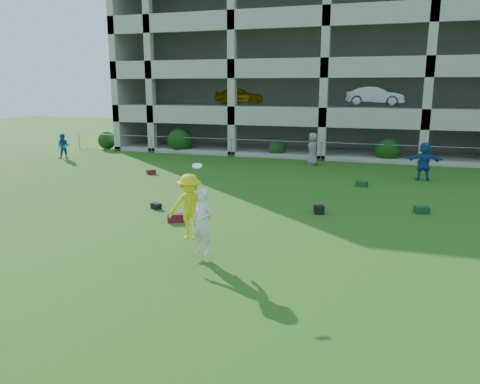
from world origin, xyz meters
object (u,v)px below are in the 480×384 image
(crate_d, at_px, (319,210))
(frisbee_contest, at_px, (193,210))
(bystander_a, at_px, (64,146))
(parking_garage, at_px, (340,67))
(bystander_d, at_px, (424,161))
(bystander_c, at_px, (313,149))

(crate_d, bearing_deg, frisbee_contest, -116.12)
(bystander_a, bearing_deg, frisbee_contest, -65.57)
(parking_garage, bearing_deg, bystander_d, -66.72)
(frisbee_contest, bearing_deg, parking_garage, 88.20)
(bystander_c, xyz_separation_m, crate_d, (2.04, -10.70, -0.82))
(parking_garage, bearing_deg, crate_d, -85.13)
(bystander_a, relative_size, bystander_c, 0.84)
(frisbee_contest, bearing_deg, crate_d, 63.88)
(bystander_a, distance_m, bystander_c, 15.88)
(bystander_c, distance_m, frisbee_contest, 16.15)
(bystander_c, bearing_deg, parking_garage, 163.27)
(bystander_a, height_order, crate_d, bystander_a)
(bystander_c, relative_size, parking_garage, 0.06)
(frisbee_contest, distance_m, parking_garage, 27.21)
(crate_d, bearing_deg, bystander_c, 100.77)
(bystander_a, xyz_separation_m, frisbee_contest, (15.06, -13.68, 0.47))
(crate_d, distance_m, parking_garage, 22.22)
(bystander_d, relative_size, frisbee_contest, 0.80)
(bystander_a, bearing_deg, bystander_d, -24.31)
(bystander_c, bearing_deg, crate_d, -4.80)
(bystander_a, relative_size, parking_garage, 0.05)
(bystander_c, xyz_separation_m, bystander_d, (6.02, -2.83, 0.00))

